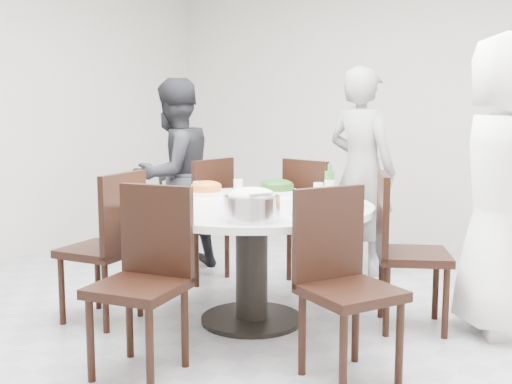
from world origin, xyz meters
The scene contains 22 objects.
floor centered at (0.00, 0.00, 0.00)m, with size 6.00×6.00×0.01m, color #A9A9AD.
wall_back centered at (0.00, 3.00, 1.40)m, with size 6.00×0.01×2.80m, color beige.
dining_table centered at (-0.30, 0.25, 0.38)m, with size 1.50×1.50×0.75m, color white.
chair_ne centered at (0.58, 0.70, 0.47)m, with size 0.42×0.42×0.95m, color black.
chair_n centered at (-0.38, 1.34, 0.47)m, with size 0.42×0.42×0.95m, color black.
chair_nw centered at (-1.22, 0.86, 0.47)m, with size 0.42×0.42×0.95m, color black.
chair_sw centered at (-1.12, -0.24, 0.47)m, with size 0.42×0.42×0.95m, color black.
chair_s centered at (-0.35, -0.72, 0.47)m, with size 0.42×0.42×0.95m, color black.
chair_se centered at (0.58, -0.20, 0.47)m, with size 0.42×0.42×0.95m, color black.
diner_right centered at (1.03, 0.94, 0.89)m, with size 0.87×0.57×1.78m, color white.
diner_middle centered at (-0.23, 1.74, 0.83)m, with size 0.60×0.40×1.65m, color black.
diner_left centered at (-1.52, 0.96, 0.78)m, with size 0.76×0.59×1.56m, color black.
dish_greens centered at (-0.41, 0.74, 0.79)m, with size 0.29×0.29×0.07m, color white.
dish_pale centered at (0.03, 0.58, 0.78)m, with size 0.25×0.25×0.07m, color white.
dish_orange centered at (-0.78, 0.42, 0.79)m, with size 0.27×0.27×0.07m, color white.
dish_redbrown centered at (0.19, 0.12, 0.78)m, with size 0.26×0.26×0.06m, color white.
dish_tofu centered at (-0.77, 0.06, 0.79)m, with size 0.29×0.29×0.07m, color white.
rice_bowl centered at (-0.01, -0.19, 0.82)m, with size 0.30×0.30×0.13m, color silver.
soup_bowl centered at (-0.59, -0.24, 0.79)m, with size 0.27×0.27×0.08m, color white.
beverage_bottle centered at (-0.03, 0.77, 0.86)m, with size 0.06×0.06×0.22m, color #307830.
tea_cups centered at (-0.29, 0.86, 0.79)m, with size 0.07×0.07×0.08m, color white.
chopsticks centered at (-0.28, 0.94, 0.76)m, with size 0.24×0.04×0.01m, color tan, non-canonical shape.
Camera 1 is at (1.84, -3.01, 1.37)m, focal length 45.00 mm.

